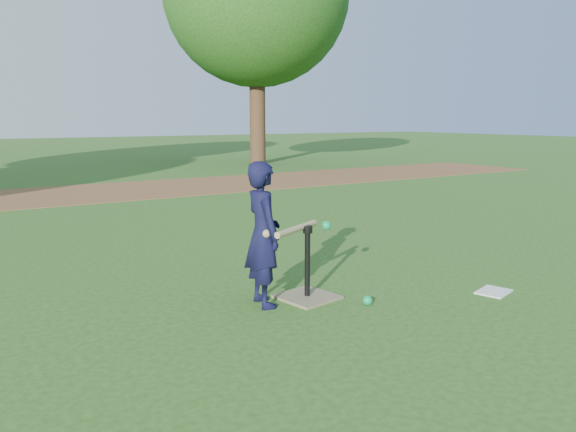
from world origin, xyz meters
TOP-DOWN VIEW (x-y plane):
  - ground at (0.00, 0.00)m, footprint 80.00×80.00m
  - dirt_strip at (0.00, 7.50)m, footprint 24.00×3.00m
  - child at (-0.23, -0.17)m, footprint 0.33×0.45m
  - wiffle_ball_ground at (0.46, -0.63)m, footprint 0.08×0.08m
  - clipboard at (1.60, -0.95)m, footprint 0.35×0.31m
  - batting_tee at (0.16, -0.22)m, footprint 0.50×0.50m
  - swing_action at (0.07, -0.25)m, footprint 0.67×0.32m

SIDE VIEW (x-z plane):
  - ground at x=0.00m, z-range 0.00..0.00m
  - dirt_strip at x=0.00m, z-range 0.00..0.01m
  - clipboard at x=1.60m, z-range 0.00..0.01m
  - wiffle_ball_ground at x=0.46m, z-range 0.00..0.08m
  - batting_tee at x=0.16m, z-range -0.20..0.42m
  - child at x=-0.23m, z-range 0.00..1.15m
  - swing_action at x=0.07m, z-range 0.56..0.64m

